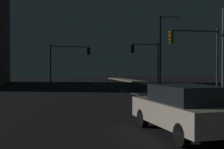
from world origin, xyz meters
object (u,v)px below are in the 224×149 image
object	(u,v)px
traffic_light_near_right	(69,56)
traffic_light_mid_left	(146,55)
street_lamp_across_street	(164,43)
traffic_light_near_left	(196,47)
car	(184,109)

from	to	relation	value
traffic_light_near_right	traffic_light_mid_left	world-z (taller)	traffic_light_mid_left
traffic_light_near_right	traffic_light_mid_left	xyz separation A→B (m)	(8.38, -5.48, -0.03)
traffic_light_near_right	street_lamp_across_street	xyz separation A→B (m)	(10.35, -5.99, 1.29)
traffic_light_near_left	traffic_light_near_right	distance (m)	19.18
car	traffic_light_mid_left	xyz separation A→B (m)	(7.46, 24.35, 2.79)
traffic_light_near_right	street_lamp_across_street	size ratio (longest dim) A/B	0.65
car	traffic_light_mid_left	bearing A→B (deg)	72.97
traffic_light_near_left	traffic_light_mid_left	distance (m)	11.87
car	traffic_light_near_right	world-z (taller)	traffic_light_near_right
car	traffic_light_mid_left	world-z (taller)	traffic_light_mid_left
traffic_light_mid_left	street_lamp_across_street	xyz separation A→B (m)	(1.97, -0.51, 1.32)
traffic_light_near_left	traffic_light_mid_left	bearing A→B (deg)	89.08
car	street_lamp_across_street	world-z (taller)	street_lamp_across_street
traffic_light_near_left	traffic_light_near_right	size ratio (longest dim) A/B	0.98
traffic_light_near_left	street_lamp_across_street	distance (m)	11.62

